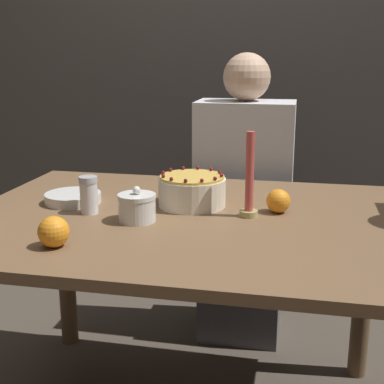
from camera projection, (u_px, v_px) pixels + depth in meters
name	position (u px, v px, depth m)	size (l,w,h in m)	color
wall_behind	(240.00, 35.00, 2.78)	(8.00, 0.05, 2.60)	#4C4742
dining_table	(181.00, 250.00, 1.63)	(1.31, 0.99, 0.74)	brown
cake	(192.00, 191.00, 1.69)	(0.21, 0.21, 0.11)	#EFE5CC
sugar_bowl	(137.00, 207.00, 1.54)	(0.11, 0.11, 0.10)	silver
sugar_shaker	(89.00, 195.00, 1.61)	(0.06, 0.06, 0.11)	white
plate_stack	(73.00, 198.00, 1.73)	(0.18, 0.18, 0.03)	silver
candle	(249.00, 183.00, 1.57)	(0.05, 0.05, 0.25)	tan
orange_fruit_0	(54.00, 232.00, 1.33)	(0.08, 0.08, 0.08)	orange
orange_fruit_1	(278.00, 201.00, 1.62)	(0.07, 0.07, 0.07)	orange
person_man_blue_shirt	(243.00, 217.00, 2.29)	(0.40, 0.34, 1.21)	#595960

